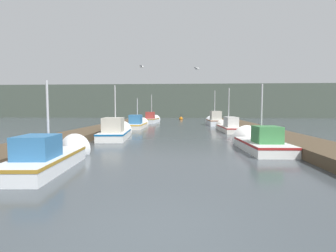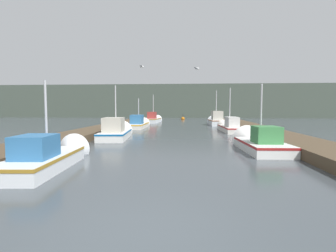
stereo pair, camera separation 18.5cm
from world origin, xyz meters
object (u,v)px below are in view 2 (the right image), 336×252
object	(u,v)px
fishing_boat_3	(229,127)
fishing_boat_6	(154,119)
fishing_boat_1	(258,142)
fishing_boat_4	(139,124)
mooring_piling_0	(221,117)
seagull_lead	(197,69)
fishing_boat_0	(51,156)
fishing_boat_2	(117,131)
mooring_piling_2	(234,124)
channel_buoy	(183,119)
mooring_piling_1	(108,129)
fishing_boat_5	(216,121)
seagull_1	(142,67)

from	to	relation	value
fishing_boat_3	fishing_boat_6	xyz separation A→B (m)	(-8.30, 12.37, 0.04)
fishing_boat_1	fishing_boat_4	xyz separation A→B (m)	(-8.52, 13.58, 0.03)
fishing_boat_4	mooring_piling_0	xyz separation A→B (m)	(9.77, 11.16, 0.31)
seagull_lead	fishing_boat_0	bearing A→B (deg)	2.90
fishing_boat_3	fishing_boat_6	size ratio (longest dim) A/B	1.08
fishing_boat_2	mooring_piling_2	size ratio (longest dim) A/B	5.31
seagull_lead	fishing_boat_2	bearing A→B (deg)	-63.13
mooring_piling_0	mooring_piling_2	xyz separation A→B (m)	(-0.31, -12.31, -0.17)
fishing_boat_1	mooring_piling_2	bearing A→B (deg)	82.63
fishing_boat_2	mooring_piling_2	world-z (taller)	fishing_boat_2
mooring_piling_0	fishing_boat_4	bearing A→B (deg)	-131.19
mooring_piling_0	channel_buoy	world-z (taller)	mooring_piling_0
seagull_lead	mooring_piling_2	bearing A→B (deg)	-165.49
fishing_boat_2	mooring_piling_1	bearing A→B (deg)	130.79
fishing_boat_5	fishing_boat_1	bearing A→B (deg)	-92.52
fishing_boat_1	fishing_boat_3	bearing A→B (deg)	86.32
fishing_boat_1	seagull_1	world-z (taller)	seagull_1
fishing_boat_1	mooring_piling_1	bearing A→B (deg)	147.02
fishing_boat_3	mooring_piling_1	distance (m)	10.52
fishing_boat_0	fishing_boat_6	distance (m)	26.74
fishing_boat_0	channel_buoy	distance (m)	35.41
fishing_boat_6	mooring_piling_1	world-z (taller)	fishing_boat_6
fishing_boat_5	seagull_lead	world-z (taller)	seagull_lead
fishing_boat_2	seagull_1	distance (m)	4.80
mooring_piling_0	seagull_1	xyz separation A→B (m)	(-7.66, -21.38, 3.96)
fishing_boat_5	mooring_piling_1	xyz separation A→B (m)	(-9.09, -12.54, -0.00)
mooring_piling_2	channel_buoy	size ratio (longest dim) A/B	0.91
fishing_boat_0	fishing_boat_6	bearing A→B (deg)	85.12
fishing_boat_0	fishing_boat_1	xyz separation A→B (m)	(8.34, 4.33, -0.02)
fishing_boat_4	fishing_boat_5	distance (m)	9.36
fishing_boat_1	channel_buoy	size ratio (longest dim) A/B	4.23
fishing_boat_6	fishing_boat_5	bearing A→B (deg)	-24.52
fishing_boat_4	mooring_piling_2	world-z (taller)	fishing_boat_4
fishing_boat_2	fishing_boat_5	bearing A→B (deg)	53.06
fishing_boat_4	seagull_lead	size ratio (longest dim) A/B	12.06
mooring_piling_1	channel_buoy	bearing A→B (deg)	79.00
fishing_boat_4	seagull_1	xyz separation A→B (m)	(2.11, -10.22, 4.27)
fishing_boat_4	mooring_piling_2	xyz separation A→B (m)	(9.46, -1.14, 0.13)
fishing_boat_6	fishing_boat_3	bearing A→B (deg)	-51.16
mooring_piling_2	fishing_boat_6	bearing A→B (deg)	132.47
fishing_boat_2	fishing_boat_6	xyz separation A→B (m)	(0.19, 17.93, 0.01)
fishing_boat_3	fishing_boat_6	bearing A→B (deg)	121.36
fishing_boat_0	fishing_boat_6	world-z (taller)	fishing_boat_6
fishing_boat_2	mooring_piling_2	xyz separation A→B (m)	(9.32, 7.96, 0.09)
fishing_boat_0	mooring_piling_2	bearing A→B (deg)	56.47
fishing_boat_3	seagull_1	size ratio (longest dim) A/B	10.35
fishing_boat_0	fishing_boat_3	world-z (taller)	fishing_boat_3
fishing_boat_1	mooring_piling_0	xyz separation A→B (m)	(1.25, 24.74, 0.34)
seagull_lead	seagull_1	xyz separation A→B (m)	(-3.48, -0.07, 0.15)
mooring_piling_2	seagull_1	xyz separation A→B (m)	(-7.35, -9.08, 4.13)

